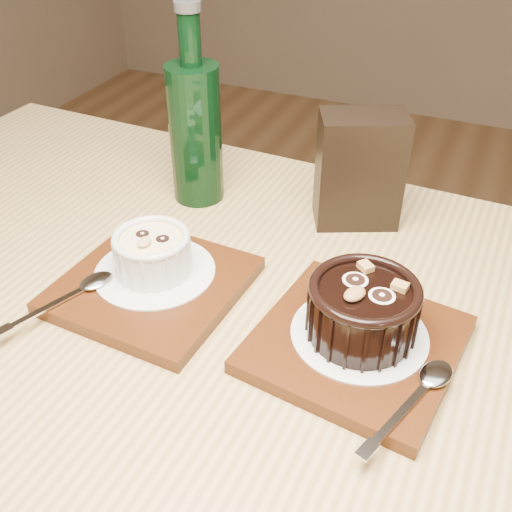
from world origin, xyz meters
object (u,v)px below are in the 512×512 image
Objects in this scene: tray_right at (356,344)px; condiment_stand at (359,170)px; table at (219,412)px; ramekin_white at (152,252)px; tray_left at (152,285)px; ramekin_dark at (363,308)px; green_bottle at (195,129)px.

condiment_stand is at bearing 106.37° from tray_right.
table is 0.18m from ramekin_white.
tray_left is 1.29× the size of condiment_stand.
tray_right is at bearing 0.18° from tray_left.
table is 0.33m from condiment_stand.
condiment_stand is at bearing 51.42° from ramekin_white.
tray_left is at bearing -179.82° from tray_right.
table is 11.94× the size of ramekin_dark.
green_bottle is at bearing 144.02° from tray_right.
ramekin_white is 0.23m from ramekin_dark.
ramekin_dark is at bearing -35.11° from green_bottle.
table is at bearing -130.10° from ramekin_dark.
condiment_stand is at bearing 131.09° from ramekin_dark.
condiment_stand reaches higher than ramekin_white.
condiment_stand is (0.06, 0.28, 0.16)m from table.
ramekin_white is at bearing 148.08° from table.
green_bottle is at bearing 103.89° from tray_left.
tray_right is (0.12, 0.05, 0.10)m from table.
green_bottle reaches higher than tray_right.
ramekin_white is 0.79× the size of ramekin_dark.
tray_left is 0.22m from tray_right.
ramekin_white is (-0.00, 0.01, 0.03)m from tray_left.
green_bottle reaches higher than table.
ramekin_dark is at bearing 1.63° from tray_left.
tray_right is (0.22, 0.00, 0.00)m from tray_left.
ramekin_dark is 0.74× the size of condiment_stand.
tray_left is 0.72× the size of green_bottle.
condiment_stand is (0.16, 0.22, 0.06)m from tray_left.
green_bottle reaches higher than ramekin_dark.
green_bottle is at bearing 102.56° from ramekin_white.
ramekin_white is 0.33× the size of green_bottle.
ramekin_dark is (0.23, -0.01, 0.01)m from ramekin_white.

